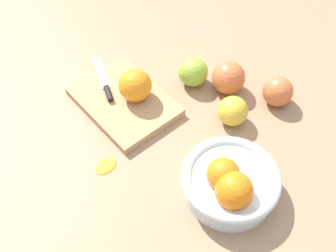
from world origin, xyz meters
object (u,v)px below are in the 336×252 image
object	(u,v)px
orange_on_board	(135,85)
apple_front_center	(228,78)
cutting_board	(124,102)
apple_front_left	(233,111)
bowl	(230,183)
apple_front_left_2	(278,91)
knife	(105,84)
apple_front_right	(193,72)

from	to	relation	value
orange_on_board	apple_front_center	size ratio (longest dim) A/B	0.96
cutting_board	apple_front_left	distance (m)	0.26
bowl	apple_front_left_2	xyz separation A→B (m)	(0.03, -0.28, -0.01)
cutting_board	apple_front_left	bearing A→B (deg)	-155.55
bowl	apple_front_center	size ratio (longest dim) A/B	2.44
bowl	knife	xyz separation A→B (m)	(0.38, -0.07, -0.02)
bowl	orange_on_board	world-z (taller)	bowl
knife	apple_front_right	size ratio (longest dim) A/B	1.86
orange_on_board	apple_front_right	world-z (taller)	orange_on_board
knife	orange_on_board	bearing A→B (deg)	-168.90
cutting_board	apple_front_left	xyz separation A→B (m)	(-0.23, -0.11, 0.02)
bowl	apple_front_center	xyz separation A→B (m)	(0.15, -0.25, -0.00)
cutting_board	orange_on_board	size ratio (longest dim) A/B	3.09
orange_on_board	apple_front_left_2	distance (m)	0.33
apple_front_center	cutting_board	bearing A→B (deg)	47.07
bowl	orange_on_board	size ratio (longest dim) A/B	2.54
orange_on_board	apple_front_center	world-z (taller)	orange_on_board
bowl	apple_front_left	size ratio (longest dim) A/B	2.85
cutting_board	apple_front_center	size ratio (longest dim) A/B	2.96
apple_front_left	apple_front_right	size ratio (longest dim) A/B	0.94
orange_on_board	cutting_board	bearing A→B (deg)	50.55
apple_front_center	apple_front_right	world-z (taller)	apple_front_center
cutting_board	apple_front_right	distance (m)	0.18
bowl	apple_front_right	xyz separation A→B (m)	(0.23, -0.22, -0.00)
apple_front_center	apple_front_right	xyz separation A→B (m)	(0.08, 0.03, -0.00)
bowl	cutting_board	xyz separation A→B (m)	(0.32, -0.06, -0.03)
cutting_board	apple_front_left_2	xyz separation A→B (m)	(-0.29, -0.22, 0.03)
apple_front_center	bowl	bearing A→B (deg)	121.03
bowl	apple_front_center	world-z (taller)	bowl
orange_on_board	knife	bearing A→B (deg)	11.10
cutting_board	apple_front_center	bearing A→B (deg)	-132.93
apple_front_left	apple_front_center	distance (m)	0.10
apple_front_center	apple_front_left_2	distance (m)	0.12
apple_front_left	apple_front_left_2	xyz separation A→B (m)	(-0.06, -0.11, 0.00)
knife	apple_front_center	distance (m)	0.30
cutting_board	orange_on_board	world-z (taller)	orange_on_board
apple_front_left_2	apple_front_center	bearing A→B (deg)	15.59
cutting_board	apple_front_right	xyz separation A→B (m)	(-0.09, -0.16, 0.03)
orange_on_board	apple_front_center	xyz separation A→B (m)	(-0.15, -0.16, -0.02)
cutting_board	bowl	bearing A→B (deg)	169.03
apple_front_right	apple_front_left_2	world-z (taller)	apple_front_right
bowl	apple_front_left	distance (m)	0.19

